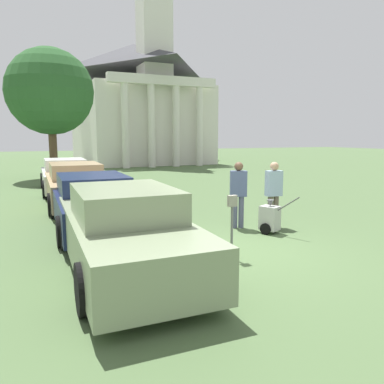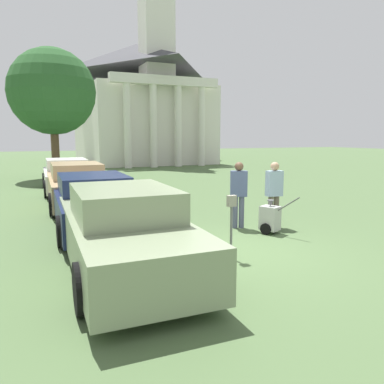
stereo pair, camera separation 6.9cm
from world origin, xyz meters
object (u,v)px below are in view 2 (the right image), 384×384
at_px(parked_car_sage, 123,230).
at_px(parking_meter, 231,215).
at_px(person_worker, 239,191).
at_px(parked_car_navy, 93,203).
at_px(parked_car_tan, 77,185).
at_px(equipment_cart, 270,218).
at_px(person_supervisor, 274,190).
at_px(church, 138,100).
at_px(parked_car_white, 67,176).

height_order(parked_car_sage, parking_meter, parked_car_sage).
bearing_deg(person_worker, parked_car_navy, -3.48).
bearing_deg(parked_car_tan, equipment_cart, -55.54).
distance_m(person_worker, equipment_cart, 1.10).
height_order(person_worker, person_supervisor, person_worker).
height_order(parked_car_sage, church, church).
bearing_deg(equipment_cart, parked_car_navy, 123.15).
relative_size(parked_car_tan, equipment_cart, 5.27).
bearing_deg(person_worker, parking_meter, 77.47).
bearing_deg(parked_car_navy, person_supervisor, -22.32).
distance_m(parked_car_tan, equipment_cart, 7.19).
distance_m(parking_meter, person_supervisor, 2.96).
xyz_separation_m(parked_car_tan, person_worker, (3.50, -5.21, 0.30)).
xyz_separation_m(parked_car_tan, parking_meter, (2.08, -7.34, 0.19)).
bearing_deg(parking_meter, church, 77.76).
height_order(person_supervisor, church, church).
bearing_deg(parked_car_white, equipment_cart, -66.60).
relative_size(person_worker, equipment_cart, 1.75).
bearing_deg(parked_car_sage, person_supervisor, 20.15).
height_order(parked_car_navy, parked_car_white, parked_car_white).
xyz_separation_m(parked_car_navy, church, (8.56, 26.11, 5.19)).
height_order(parked_car_sage, parked_car_white, parked_car_sage).
bearing_deg(parked_car_sage, equipment_cart, 15.71).
bearing_deg(parked_car_tan, parked_car_white, 91.08).
xyz_separation_m(parked_car_white, person_worker, (3.50, -8.83, 0.33)).
height_order(parked_car_navy, person_supervisor, person_supervisor).
bearing_deg(person_worker, person_supervisor, -177.29).
xyz_separation_m(parked_car_white, equipment_cart, (3.95, -9.62, -0.28)).
bearing_deg(church, person_worker, -100.34).
height_order(parked_car_white, person_worker, person_worker).
bearing_deg(equipment_cart, parked_car_white, 86.69).
bearing_deg(parked_car_tan, parked_car_sage, -88.92).
distance_m(parked_car_sage, parked_car_tan, 7.03).
bearing_deg(parked_car_navy, parked_car_sage, -88.92).
xyz_separation_m(parked_car_sage, equipment_cart, (3.95, 1.03, -0.33)).
xyz_separation_m(parked_car_sage, parked_car_navy, (-0.00, 3.43, -0.04)).
height_order(parked_car_tan, church, church).
height_order(parked_car_navy, parking_meter, parked_car_navy).
height_order(parking_meter, equipment_cart, parking_meter).
relative_size(person_worker, person_supervisor, 1.00).
bearing_deg(parked_car_navy, church, 72.93).
bearing_deg(church, parking_meter, -102.24).
xyz_separation_m(person_supervisor, church, (4.16, 28.01, 4.87)).
distance_m(parked_car_tan, person_supervisor, 7.06).
xyz_separation_m(parked_car_navy, parked_car_tan, (0.00, 3.60, 0.03)).
relative_size(parked_car_white, person_worker, 2.89).
bearing_deg(parked_car_white, church, 66.69).
height_order(equipment_cart, church, church).
distance_m(parked_car_navy, church, 27.96).
bearing_deg(parked_car_navy, parking_meter, -59.82).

